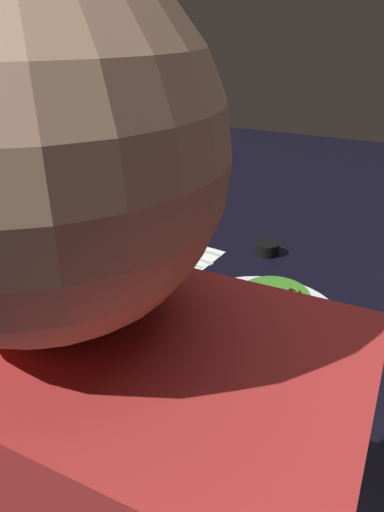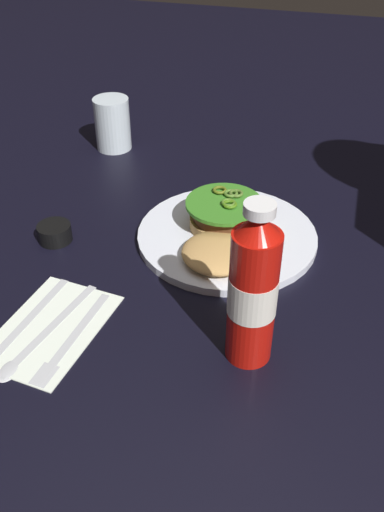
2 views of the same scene
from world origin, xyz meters
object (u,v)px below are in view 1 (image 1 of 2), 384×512
dinner_plate (263,318)px  napkin (179,252)px  butter_knife (178,243)px  ketchup_bottle (125,264)px  fork_utensil (163,255)px  diner_person (83,446)px  burger_sandwich (256,303)px  spoon_utensil (169,248)px  condiment_cup (267,248)px

dinner_plate → napkin: size_ratio=1.57×
dinner_plate → butter_knife: 0.36m
ketchup_bottle → fork_utensil: bearing=-77.1°
fork_utensil → butter_knife: bearing=-90.1°
ketchup_bottle → diner_person: 0.53m
dinner_plate → burger_sandwich: size_ratio=1.39×
spoon_utensil → fork_utensil: size_ratio=1.10×
diner_person → condiment_cup: bearing=-82.2°
dinner_plate → fork_utensil: bearing=-26.5°
ketchup_bottle → fork_utensil: (0.05, -0.22, -0.10)m
ketchup_bottle → napkin: size_ratio=1.20×
dinner_plate → fork_utensil: (0.29, -0.14, -0.00)m
condiment_cup → fork_utensil: condiment_cup is taller
burger_sandwich → diner_person: 0.57m
ketchup_bottle → fork_utensil: ketchup_bottle is taller
burger_sandwich → butter_knife: burger_sandwich is taller
dinner_plate → fork_utensil: size_ratio=1.62×
fork_utensil → spoon_utensil: bearing=-80.2°
dinner_plate → burger_sandwich: burger_sandwich is taller
burger_sandwich → spoon_utensil: bearing=-32.8°
dinner_plate → ketchup_bottle: 0.27m
burger_sandwich → napkin: bearing=-34.9°
condiment_cup → burger_sandwich: bearing=103.1°
dinner_plate → burger_sandwich: 0.03m
napkin → spoon_utensil: (0.03, -0.01, 0.00)m
ketchup_bottle → spoon_utensil: (0.06, -0.26, -0.10)m
burger_sandwich → diner_person: (-0.05, 0.53, 0.21)m
burger_sandwich → napkin: size_ratio=1.12×
condiment_cup → diner_person: diner_person is taller
butter_knife → fork_utensil: 0.07m
burger_sandwich → ketchup_bottle: size_ratio=0.94×
dinner_plate → diner_person: 0.57m
dinner_plate → spoon_utensil: bearing=-32.0°
burger_sandwich → spoon_utensil: burger_sandwich is taller
condiment_cup → napkin: condiment_cup is taller
napkin → diner_person: (-0.29, 0.70, 0.24)m
spoon_utensil → diner_person: (-0.32, 0.70, 0.23)m
ketchup_bottle → butter_knife: 0.32m
napkin → spoon_utensil: size_ratio=0.94×
butter_knife → spoon_utensil: size_ratio=1.08×
burger_sandwich → napkin: 0.30m
butter_knife → spoon_utensil: 0.03m
burger_sandwich → fork_utensil: (0.27, -0.14, -0.03)m
fork_utensil → dinner_plate: bearing=153.5°
dinner_plate → ketchup_bottle: size_ratio=1.30×
napkin → diner_person: 0.79m
burger_sandwich → spoon_utensil: (0.28, -0.18, -0.03)m
dinner_plate → condiment_cup: bearing=-73.7°
ketchup_bottle → spoon_utensil: ketchup_bottle is taller
dinner_plate → burger_sandwich: bearing=-15.5°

